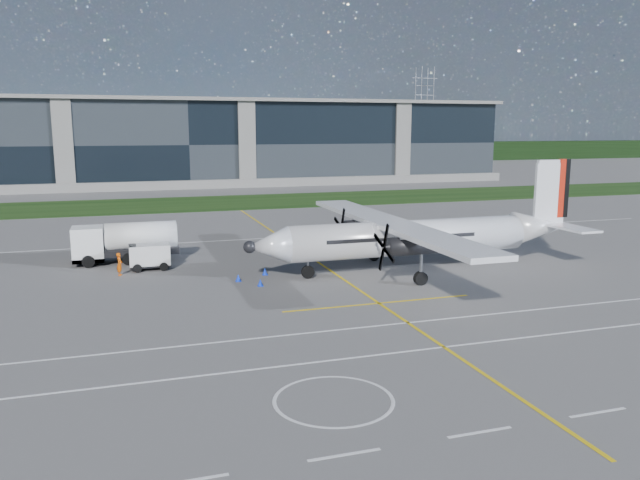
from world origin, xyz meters
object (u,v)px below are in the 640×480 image
object	(u,v)px
turboprop_aircraft	(420,217)
safety_cone_nose_stbd	(265,271)
pylon_east	(424,114)
safety_cone_stbdwing	(338,239)
safety_cone_nose_port	(260,282)
ground_crew_person	(119,263)
fuel_tanker_truck	(118,243)
safety_cone_fwd	(238,278)
baggage_tug	(150,257)

from	to	relation	value
turboprop_aircraft	safety_cone_nose_stbd	distance (m)	12.00
pylon_east	turboprop_aircraft	distance (m)	167.14
turboprop_aircraft	safety_cone_stbdwing	size ratio (longest dim) A/B	53.47
pylon_east	safety_cone_nose_port	distance (m)	174.28
ground_crew_person	safety_cone_nose_stbd	world-z (taller)	ground_crew_person
fuel_tanker_truck	ground_crew_person	xyz separation A→B (m)	(0.08, -4.57, -0.62)
safety_cone_nose_stbd	safety_cone_fwd	xyz separation A→B (m)	(-2.17, -1.31, 0.00)
safety_cone_nose_port	safety_cone_nose_stbd	bearing A→B (deg)	71.82
fuel_tanker_truck	baggage_tug	size ratio (longest dim) A/B	2.67
safety_cone_stbdwing	pylon_east	bearing A→B (deg)	60.30
pylon_east	safety_cone_stbdwing	world-z (taller)	pylon_east
safety_cone_fwd	safety_cone_nose_port	bearing A→B (deg)	-56.34
turboprop_aircraft	safety_cone_nose_stbd	bearing A→B (deg)	170.23
pylon_east	fuel_tanker_truck	world-z (taller)	pylon_east
safety_cone_fwd	baggage_tug	bearing A→B (deg)	134.45
baggage_tug	ground_crew_person	bearing A→B (deg)	-146.78
turboprop_aircraft	safety_cone_fwd	xyz separation A→B (m)	(-13.41, 0.62, -3.76)
pylon_east	safety_cone_nose_port	size ratio (longest dim) A/B	60.00
ground_crew_person	safety_cone_nose_stbd	bearing A→B (deg)	-94.57
fuel_tanker_truck	safety_cone_stbdwing	distance (m)	19.66
baggage_tug	safety_cone_nose_stbd	world-z (taller)	baggage_tug
fuel_tanker_truck	baggage_tug	distance (m)	3.92
fuel_tanker_truck	ground_crew_person	distance (m)	4.62
pylon_east	safety_cone_nose_stbd	distance (m)	171.14
pylon_east	turboprop_aircraft	world-z (taller)	pylon_east
safety_cone_nose_stbd	safety_cone_nose_port	distance (m)	3.23
safety_cone_stbdwing	fuel_tanker_truck	bearing A→B (deg)	-170.74
safety_cone_fwd	fuel_tanker_truck	bearing A→B (deg)	131.43
pylon_east	safety_cone_stbdwing	bearing A→B (deg)	-119.70
baggage_tug	safety_cone_nose_stbd	bearing A→B (deg)	-29.49
fuel_tanker_truck	baggage_tug	xyz separation A→B (m)	(2.23, -3.16, -0.63)
ground_crew_person	safety_cone_fwd	bearing A→B (deg)	-106.83
ground_crew_person	safety_cone_nose_port	size ratio (longest dim) A/B	3.78
fuel_tanker_truck	ground_crew_person	bearing A→B (deg)	-89.05
safety_cone_nose_stbd	safety_cone_stbdwing	xyz separation A→B (m)	(9.35, 10.72, 0.00)
safety_cone_nose_stbd	safety_cone_stbdwing	distance (m)	14.22
pylon_east	safety_cone_fwd	world-z (taller)	pylon_east
baggage_tug	ground_crew_person	world-z (taller)	ground_crew_person
turboprop_aircraft	ground_crew_person	bearing A→B (deg)	166.91
fuel_tanker_truck	ground_crew_person	size ratio (longest dim) A/B	4.42
safety_cone_nose_port	pylon_east	bearing A→B (deg)	59.58
baggage_tug	safety_cone_nose_stbd	size ratio (longest dim) A/B	6.25
ground_crew_person	safety_cone_fwd	distance (m)	8.89
baggage_tug	safety_cone_nose_port	distance (m)	10.10
safety_cone_stbdwing	safety_cone_nose_port	xyz separation A→B (m)	(-10.36, -13.78, 0.00)
fuel_tanker_truck	turboprop_aircraft	bearing A→B (deg)	-24.08
safety_cone_nose_stbd	pylon_east	bearing A→B (deg)	59.35
pylon_east	safety_cone_nose_port	xyz separation A→B (m)	(-87.92, -149.75, -14.75)
turboprop_aircraft	pylon_east	bearing A→B (deg)	63.01
safety_cone_nose_stbd	safety_cone_nose_port	bearing A→B (deg)	-108.18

